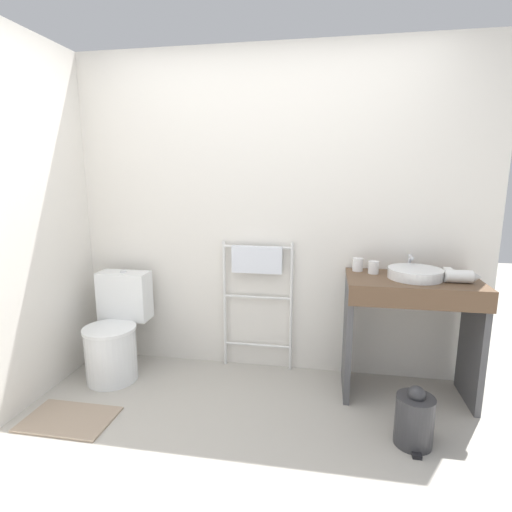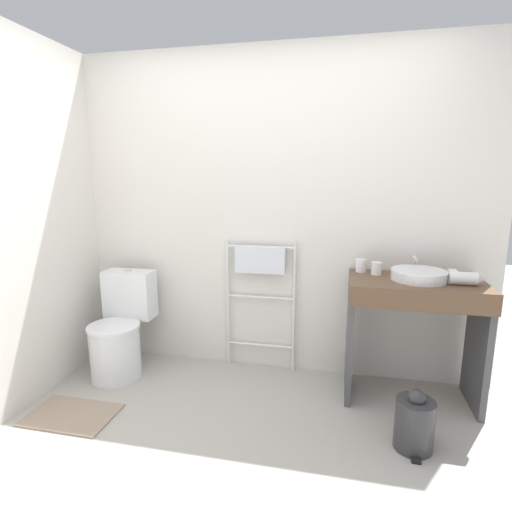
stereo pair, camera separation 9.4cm
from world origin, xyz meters
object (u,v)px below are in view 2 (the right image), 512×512
(toilet, at_px, (120,332))
(cup_near_wall, at_px, (361,265))
(hair_dryer, at_px, (464,278))
(towel_radiator, at_px, (260,277))
(cup_near_edge, at_px, (377,268))
(sink_basin, at_px, (419,275))
(trash_bin, at_px, (414,423))

(toilet, relative_size, cup_near_wall, 8.53)
(toilet, relative_size, hair_dryer, 3.56)
(towel_radiator, height_order, hair_dryer, towel_radiator)
(cup_near_edge, bearing_deg, towel_radiator, 171.95)
(towel_radiator, distance_m, cup_near_wall, 0.77)
(sink_basin, bearing_deg, cup_near_wall, 156.86)
(toilet, bearing_deg, cup_near_edge, 5.35)
(sink_basin, height_order, cup_near_edge, cup_near_edge)
(cup_near_wall, distance_m, cup_near_edge, 0.12)
(toilet, xyz_separation_m, hair_dryer, (2.43, 0.03, 0.56))
(sink_basin, bearing_deg, trash_bin, -96.22)
(hair_dryer, bearing_deg, sink_basin, 168.61)
(towel_radiator, bearing_deg, cup_near_edge, -8.05)
(cup_near_wall, bearing_deg, trash_bin, -66.87)
(cup_near_wall, xyz_separation_m, cup_near_edge, (0.10, -0.06, -0.00))
(toilet, height_order, cup_near_edge, cup_near_edge)
(towel_radiator, relative_size, trash_bin, 2.84)
(cup_near_edge, relative_size, trash_bin, 0.24)
(cup_near_wall, xyz_separation_m, hair_dryer, (0.63, -0.21, -0.00))
(towel_radiator, height_order, sink_basin, towel_radiator)
(cup_near_edge, bearing_deg, cup_near_wall, 149.98)
(toilet, xyz_separation_m, cup_near_wall, (1.80, 0.24, 0.57))
(cup_near_edge, bearing_deg, hair_dryer, -15.85)
(towel_radiator, distance_m, sink_basin, 1.14)
(toilet, distance_m, cup_near_edge, 2.00)
(hair_dryer, height_order, trash_bin, hair_dryer)
(toilet, distance_m, sink_basin, 2.24)
(sink_basin, bearing_deg, towel_radiator, 169.01)
(cup_near_wall, bearing_deg, sink_basin, -23.14)
(sink_basin, distance_m, cup_near_edge, 0.28)
(trash_bin, bearing_deg, hair_dryer, 57.15)
(towel_radiator, xyz_separation_m, cup_near_wall, (0.75, -0.06, 0.14))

